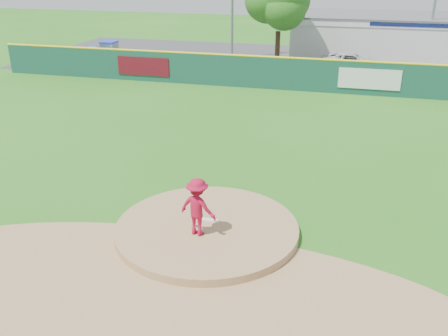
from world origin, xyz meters
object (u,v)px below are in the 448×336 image
(pitcher, at_px, (198,207))
(van, at_px, (351,61))
(playground_slide, at_px, (109,53))
(pool_building_grp, at_px, (387,35))
(deciduous_tree, at_px, (279,4))

(pitcher, distance_m, van, 26.19)
(pitcher, distance_m, playground_slide, 27.36)
(pool_building_grp, relative_size, playground_slide, 4.87)
(van, height_order, pool_building_grp, pool_building_grp)
(pool_building_grp, bearing_deg, van, -111.39)
(pitcher, relative_size, playground_slide, 0.56)
(deciduous_tree, bearing_deg, van, 4.52)
(van, bearing_deg, deciduous_tree, 83.18)
(pitcher, height_order, deciduous_tree, deciduous_tree)
(pitcher, relative_size, deciduous_tree, 0.24)
(pitcher, height_order, van, pitcher)
(pitcher, bearing_deg, pool_building_grp, -86.99)
(pool_building_grp, height_order, deciduous_tree, deciduous_tree)
(playground_slide, bearing_deg, pitcher, -57.87)
(van, relative_size, deciduous_tree, 0.59)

